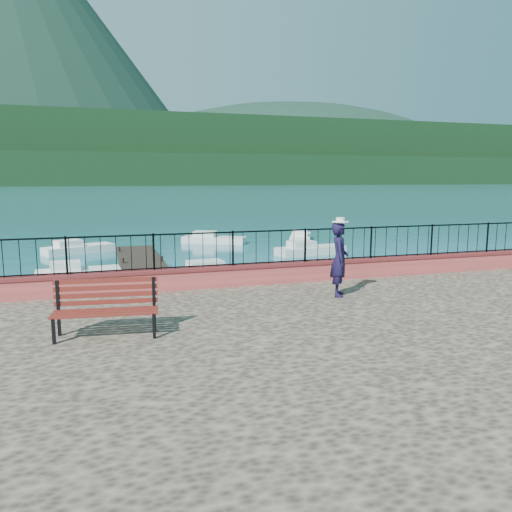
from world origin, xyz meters
TOP-DOWN VIEW (x-y plane):
  - ground at (0.00, 0.00)m, footprint 2000.00×2000.00m
  - parapet at (0.00, 3.70)m, footprint 28.00×0.46m
  - railing at (0.00, 3.70)m, footprint 27.00×0.05m
  - dock at (-2.00, 12.00)m, footprint 2.00×16.00m
  - far_forest at (0.00, 300.00)m, footprint 900.00×60.00m
  - foothills at (0.00, 360.00)m, footprint 900.00×120.00m
  - companion_hill at (220.00, 560.00)m, footprint 448.00×384.00m
  - park_bench at (-3.82, -0.02)m, footprint 2.04×0.88m
  - person at (2.00, 1.69)m, footprint 0.71×0.83m
  - hat at (2.00, 1.69)m, footprint 0.44×0.44m
  - boat_0 at (-4.78, 12.25)m, footprint 3.47×1.52m
  - boat_1 at (0.96, 10.75)m, footprint 4.25×1.67m
  - boat_2 at (7.41, 15.75)m, footprint 4.15×1.90m
  - boat_3 at (-5.04, 20.19)m, footprint 4.06×2.81m
  - boat_4 at (3.32, 22.10)m, footprint 4.25×3.10m
  - boat_5 at (9.20, 21.52)m, footprint 2.76×3.94m

SIDE VIEW (x-z plane):
  - ground at x=0.00m, z-range 0.00..0.00m
  - companion_hill at x=220.00m, z-range -90.00..90.00m
  - dock at x=-2.00m, z-range 0.00..0.30m
  - boat_0 at x=-4.78m, z-range 0.00..0.80m
  - boat_1 at x=0.96m, z-range 0.00..0.80m
  - boat_2 at x=7.41m, z-range 0.00..0.80m
  - boat_3 at x=-5.04m, z-range 0.00..0.80m
  - boat_4 at x=3.32m, z-range 0.00..0.80m
  - boat_5 at x=9.20m, z-range 0.00..0.80m
  - parapet at x=0.00m, z-range 1.20..1.78m
  - park_bench at x=-3.82m, z-range 0.98..2.07m
  - person at x=2.00m, z-range 1.20..3.12m
  - railing at x=0.00m, z-range 1.78..2.73m
  - hat at x=2.00m, z-range 3.12..3.24m
  - far_forest at x=0.00m, z-range 0.00..18.00m
  - foothills at x=0.00m, z-range 0.00..44.00m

